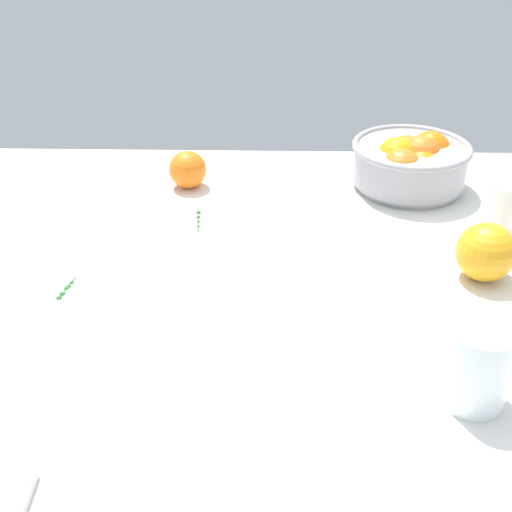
{
  "coord_description": "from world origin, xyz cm",
  "views": [
    {
      "loc": [
        3.45,
        -82.1,
        55.0
      ],
      "look_at": [
        1.46,
        2.49,
        4.41
      ],
      "focal_mm": 48.13,
      "sensor_mm": 36.0,
      "label": 1
    }
  ],
  "objects_px": {
    "juice_glass": "(477,371)",
    "second_glass": "(506,215)",
    "fruit_bowl": "(411,162)",
    "loose_orange_2": "(188,170)",
    "loose_orange_0": "(486,252)"
  },
  "relations": [
    {
      "from": "juice_glass",
      "to": "loose_orange_0",
      "type": "xyz_separation_m",
      "value": [
        0.08,
        0.26,
        -0.0
      ]
    },
    {
      "from": "second_glass",
      "to": "loose_orange_2",
      "type": "height_order",
      "value": "second_glass"
    },
    {
      "from": "second_glass",
      "to": "loose_orange_2",
      "type": "distance_m",
      "value": 0.56
    },
    {
      "from": "fruit_bowl",
      "to": "juice_glass",
      "type": "height_order",
      "value": "fruit_bowl"
    },
    {
      "from": "juice_glass",
      "to": "loose_orange_2",
      "type": "relative_size",
      "value": 1.46
    },
    {
      "from": "juice_glass",
      "to": "loose_orange_2",
      "type": "distance_m",
      "value": 0.69
    },
    {
      "from": "juice_glass",
      "to": "second_glass",
      "type": "distance_m",
      "value": 0.41
    },
    {
      "from": "loose_orange_0",
      "to": "second_glass",
      "type": "bearing_deg",
      "value": 62.12
    },
    {
      "from": "second_glass",
      "to": "loose_orange_2",
      "type": "xyz_separation_m",
      "value": [
        -0.53,
        0.19,
        -0.01
      ]
    },
    {
      "from": "fruit_bowl",
      "to": "loose_orange_2",
      "type": "distance_m",
      "value": 0.41
    },
    {
      "from": "fruit_bowl",
      "to": "loose_orange_2",
      "type": "relative_size",
      "value": 3.12
    },
    {
      "from": "loose_orange_0",
      "to": "loose_orange_2",
      "type": "xyz_separation_m",
      "value": [
        -0.47,
        0.31,
        -0.01
      ]
    },
    {
      "from": "fruit_bowl",
      "to": "second_glass",
      "type": "distance_m",
      "value": 0.22
    },
    {
      "from": "second_glass",
      "to": "loose_orange_0",
      "type": "distance_m",
      "value": 0.14
    },
    {
      "from": "fruit_bowl",
      "to": "second_glass",
      "type": "xyz_separation_m",
      "value": [
        0.12,
        -0.19,
        -0.01
      ]
    }
  ]
}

